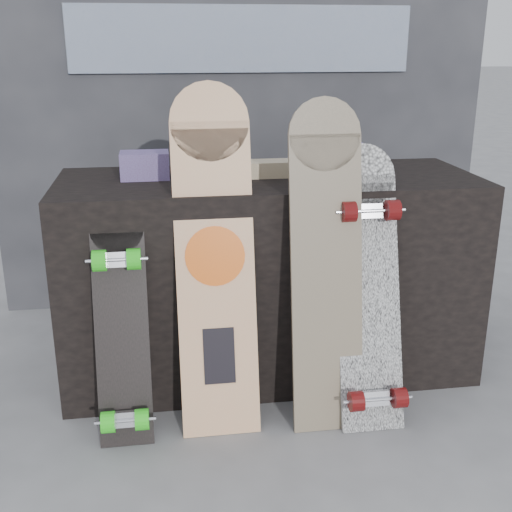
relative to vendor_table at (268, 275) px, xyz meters
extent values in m
plane|color=slate|center=(0.00, -0.50, -0.40)|extent=(60.00, 60.00, 0.00)
cube|color=black|center=(0.00, 0.00, 0.00)|extent=(1.60, 0.60, 0.80)
cube|color=#2F2F34|center=(0.00, 0.85, 0.70)|extent=(2.40, 0.20, 2.20)
cube|color=#0D2750|center=(0.00, 0.74, 0.90)|extent=(1.60, 0.02, 0.30)
cube|color=#4F3369|center=(-0.47, 0.05, 0.45)|extent=(0.18, 0.12, 0.10)
cube|color=#4F3369|center=(0.30, 0.02, 0.46)|extent=(0.14, 0.14, 0.12)
cube|color=#D1B78C|center=(0.00, 0.01, 0.43)|extent=(0.22, 0.10, 0.06)
cube|color=beige|center=(-0.24, -0.34, 0.12)|extent=(0.27, 0.28, 1.04)
cylinder|color=beige|center=(-0.24, -0.21, 0.64)|extent=(0.27, 0.08, 0.26)
cylinder|color=#FF6010|center=(-0.24, -0.33, 0.20)|extent=(0.20, 0.05, 0.20)
cube|color=black|center=(-0.24, -0.42, -0.13)|extent=(0.11, 0.05, 0.19)
cube|color=#C8B188|center=(0.13, -0.40, 0.10)|extent=(0.24, 0.21, 1.00)
cylinder|color=#C8B188|center=(0.13, -0.31, 0.60)|extent=(0.24, 0.06, 0.24)
cube|color=white|center=(0.28, -0.40, 0.03)|extent=(0.22, 0.27, 0.86)
cylinder|color=white|center=(0.28, -0.27, 0.45)|extent=(0.22, 0.08, 0.22)
cube|color=silver|center=(0.28, -0.53, -0.27)|extent=(0.09, 0.04, 0.06)
cylinder|color=#570C0C|center=(0.21, -0.55, -0.26)|extent=(0.04, 0.07, 0.07)
cylinder|color=#570C0C|center=(0.36, -0.55, -0.26)|extent=(0.05, 0.07, 0.07)
cube|color=silver|center=(0.28, -0.35, 0.34)|extent=(0.09, 0.04, 0.06)
cylinder|color=#570C0C|center=(0.21, -0.37, 0.35)|extent=(0.04, 0.07, 0.07)
cylinder|color=#570C0C|center=(0.36, -0.37, 0.35)|extent=(0.05, 0.07, 0.07)
cube|color=black|center=(-0.56, -0.39, -0.05)|extent=(0.18, 0.21, 0.71)
cylinder|color=black|center=(-0.56, -0.29, 0.31)|extent=(0.18, 0.06, 0.18)
cube|color=silver|center=(-0.56, -0.50, -0.29)|extent=(0.09, 0.04, 0.06)
cylinder|color=#2CE11F|center=(-0.62, -0.52, -0.28)|extent=(0.04, 0.07, 0.07)
cylinder|color=#2CE11F|center=(-0.51, -0.52, -0.28)|extent=(0.04, 0.07, 0.07)
cube|color=silver|center=(-0.56, -0.36, 0.22)|extent=(0.09, 0.04, 0.06)
cylinder|color=#2CE11F|center=(-0.62, -0.38, 0.22)|extent=(0.04, 0.07, 0.07)
cylinder|color=#2CE11F|center=(-0.51, -0.38, 0.22)|extent=(0.04, 0.07, 0.07)
camera|label=1|loc=(-0.41, -2.38, 0.90)|focal=45.00mm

